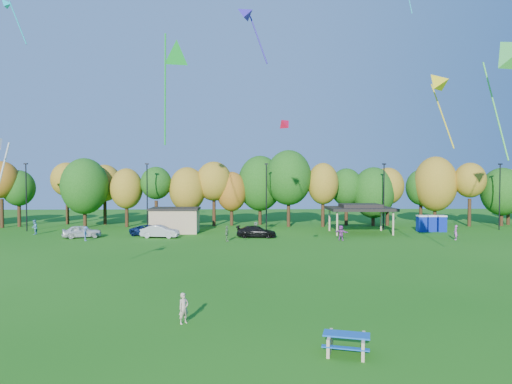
{
  "coord_description": "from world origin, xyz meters",
  "views": [
    {
      "loc": [
        -1.07,
        -21.37,
        7.36
      ],
      "look_at": [
        -0.32,
        6.0,
        6.4
      ],
      "focal_mm": 32.0,
      "sensor_mm": 36.0,
      "label": 1
    }
  ],
  "objects_px": {
    "kite_flyer": "(184,308)",
    "car_c": "(150,230)",
    "picnic_table": "(346,342)",
    "porta_potties": "(431,223)",
    "car_d": "(256,232)",
    "car_a": "(82,231)",
    "car_b": "(160,231)"
  },
  "relations": [
    {
      "from": "porta_potties",
      "to": "car_b",
      "type": "xyz_separation_m",
      "value": [
        -34.85,
        -4.95,
        -0.35
      ]
    },
    {
      "from": "kite_flyer",
      "to": "car_c",
      "type": "distance_m",
      "value": 34.81
    },
    {
      "from": "car_b",
      "to": "car_a",
      "type": "bearing_deg",
      "value": 96.19
    },
    {
      "from": "car_a",
      "to": "car_b",
      "type": "height_order",
      "value": "car_a"
    },
    {
      "from": "picnic_table",
      "to": "kite_flyer",
      "type": "distance_m",
      "value": 8.31
    },
    {
      "from": "car_a",
      "to": "picnic_table",
      "type": "bearing_deg",
      "value": -166.75
    },
    {
      "from": "kite_flyer",
      "to": "car_c",
      "type": "bearing_deg",
      "value": 60.87
    },
    {
      "from": "car_a",
      "to": "porta_potties",
      "type": "bearing_deg",
      "value": -103.72
    },
    {
      "from": "porta_potties",
      "to": "kite_flyer",
      "type": "bearing_deg",
      "value": -127.05
    },
    {
      "from": "porta_potties",
      "to": "picnic_table",
      "type": "relative_size",
      "value": 1.66
    },
    {
      "from": "porta_potties",
      "to": "car_a",
      "type": "bearing_deg",
      "value": -173.9
    },
    {
      "from": "car_a",
      "to": "car_b",
      "type": "distance_m",
      "value": 9.33
    },
    {
      "from": "car_a",
      "to": "car_c",
      "type": "bearing_deg",
      "value": -98.39
    },
    {
      "from": "kite_flyer",
      "to": "car_c",
      "type": "height_order",
      "value": "kite_flyer"
    },
    {
      "from": "picnic_table",
      "to": "kite_flyer",
      "type": "xyz_separation_m",
      "value": [
        -7.26,
        4.03,
        0.29
      ]
    },
    {
      "from": "picnic_table",
      "to": "car_b",
      "type": "relative_size",
      "value": 0.5
    },
    {
      "from": "car_c",
      "to": "car_d",
      "type": "distance_m",
      "value": 13.27
    },
    {
      "from": "car_d",
      "to": "porta_potties",
      "type": "bearing_deg",
      "value": -71.68
    },
    {
      "from": "kite_flyer",
      "to": "car_d",
      "type": "height_order",
      "value": "kite_flyer"
    },
    {
      "from": "car_d",
      "to": "car_b",
      "type": "bearing_deg",
      "value": 96.27
    },
    {
      "from": "porta_potties",
      "to": "picnic_table",
      "type": "height_order",
      "value": "porta_potties"
    },
    {
      "from": "kite_flyer",
      "to": "car_b",
      "type": "bearing_deg",
      "value": 58.9
    },
    {
      "from": "porta_potties",
      "to": "picnic_table",
      "type": "xyz_separation_m",
      "value": [
        -20.6,
        -40.93,
        -0.62
      ]
    },
    {
      "from": "car_b",
      "to": "kite_flyer",
      "type": "bearing_deg",
      "value": -160.04
    },
    {
      "from": "porta_potties",
      "to": "car_d",
      "type": "relative_size",
      "value": 0.79
    },
    {
      "from": "kite_flyer",
      "to": "car_a",
      "type": "height_order",
      "value": "kite_flyer"
    },
    {
      "from": "porta_potties",
      "to": "picnic_table",
      "type": "distance_m",
      "value": 45.82
    },
    {
      "from": "car_b",
      "to": "car_d",
      "type": "height_order",
      "value": "car_b"
    },
    {
      "from": "kite_flyer",
      "to": "car_d",
      "type": "relative_size",
      "value": 0.32
    },
    {
      "from": "porta_potties",
      "to": "kite_flyer",
      "type": "xyz_separation_m",
      "value": [
        -27.85,
        -36.89,
        -0.33
      ]
    },
    {
      "from": "car_d",
      "to": "car_a",
      "type": "bearing_deg",
      "value": 95.65
    },
    {
      "from": "picnic_table",
      "to": "car_a",
      "type": "distance_m",
      "value": 43.21
    }
  ]
}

